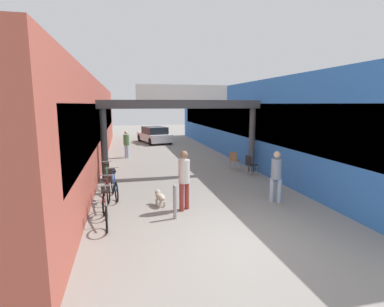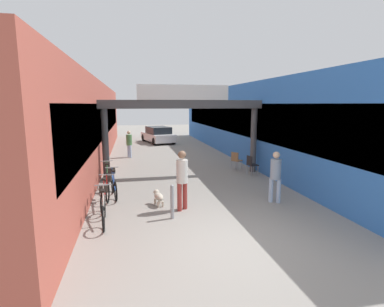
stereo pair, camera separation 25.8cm
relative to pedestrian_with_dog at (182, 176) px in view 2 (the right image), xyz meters
The scene contains 16 objects.
ground_plane 2.72m from the pedestrian_with_dog, 71.13° to the right, with size 80.00×80.00×0.00m, color gray.
storefront_left 9.69m from the pedestrian_with_dog, 116.40° to the left, with size 3.00×26.00×4.25m.
storefront_right 10.51m from the pedestrian_with_dog, 55.60° to the left, with size 3.00×26.00×4.25m.
arcade_sign_gateway 4.86m from the pedestrian_with_dog, 79.67° to the left, with size 7.40×0.47×3.99m.
pedestrian_with_dog is the anchor object (origin of this frame).
pedestrian_companion 3.07m from the pedestrian_with_dog, ahead, with size 0.47×0.47×1.68m.
pedestrian_carrying_crate 9.69m from the pedestrian_with_dog, 99.41° to the left, with size 0.45×0.45×1.60m.
dog_on_leash 1.17m from the pedestrian_with_dog, 139.65° to the left, with size 0.36×0.66×0.46m.
bicycle_silver_nearest 2.38m from the pedestrian_with_dog, 166.64° to the right, with size 0.46×1.69×0.98m.
bicycle_red_second 2.47m from the pedestrian_with_dog, 162.48° to the left, with size 0.46×1.69×0.98m.
bicycle_blue_third 2.86m from the pedestrian_with_dog, 138.99° to the left, with size 0.46×1.68×0.98m.
bicycle_green_farthest 3.98m from the pedestrian_with_dog, 127.72° to the left, with size 0.46×1.69×0.98m.
bollard_post_metal 0.93m from the pedestrian_with_dog, 121.81° to the right, with size 0.10×0.10×0.98m.
cafe_chair_black_nearer 5.36m from the pedestrian_with_dog, 44.92° to the left, with size 0.47×0.47×0.89m.
cafe_chair_wood_farther 6.04m from the pedestrian_with_dog, 54.75° to the left, with size 0.56×0.56×0.89m.
parked_car_white 16.19m from the pedestrian_with_dog, 87.40° to the left, with size 2.67×4.30×1.33m.
Camera 2 is at (-2.26, -6.19, 3.17)m, focal length 28.00 mm.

